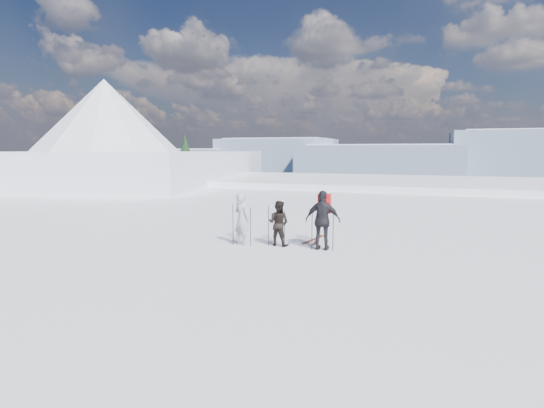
{
  "coord_description": "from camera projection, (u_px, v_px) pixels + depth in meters",
  "views": [
    {
      "loc": [
        2.31,
        -9.89,
        3.14
      ],
      "look_at": [
        -2.24,
        3.0,
        1.4
      ],
      "focal_mm": 28.0,
      "sensor_mm": 36.0,
      "label": 1
    }
  ],
  "objects": [
    {
      "name": "skier_dark",
      "position": [
        279.0,
        223.0,
        13.96
      ],
      "size": [
        0.8,
        0.66,
        1.5
      ],
      "primitive_type": "imported",
      "rotation": [
        0.0,
        0.0,
        3.01
      ],
      "color": "black",
      "rests_on": "ground"
    },
    {
      "name": "near_ridge",
      "position": [
        145.0,
        210.0,
        47.07
      ],
      "size": [
        31.37,
        35.68,
        25.62
      ],
      "color": "white",
      "rests_on": "ground"
    },
    {
      "name": "lake_basin",
      "position": [
        392.0,
        255.0,
        39.3
      ],
      "size": [
        820.0,
        820.0,
        71.62
      ],
      "color": "white",
      "rests_on": "ground"
    },
    {
      "name": "skis_loose",
      "position": [
        315.0,
        240.0,
        14.9
      ],
      "size": [
        0.49,
        1.7,
        0.03
      ],
      "color": "black",
      "rests_on": "ground"
    },
    {
      "name": "skier_pack",
      "position": [
        323.0,
        220.0,
        13.33
      ],
      "size": [
        1.13,
        0.52,
        1.89
      ],
      "primitive_type": "imported",
      "rotation": [
        0.0,
        0.0,
        3.19
      ],
      "color": "black",
      "rests_on": "ground"
    },
    {
      "name": "backpack",
      "position": [
        325.0,
        180.0,
        13.41
      ],
      "size": [
        0.41,
        0.25,
        0.62
      ],
      "primitive_type": "cube",
      "rotation": [
        0.0,
        0.0,
        3.19
      ],
      "color": "red",
      "rests_on": "skier_pack"
    },
    {
      "name": "ski_poles",
      "position": [
        279.0,
        228.0,
        13.76
      ],
      "size": [
        3.34,
        0.36,
        1.36
      ],
      "color": "black",
      "rests_on": "ground"
    },
    {
      "name": "far_mountain_range",
      "position": [
        451.0,
        160.0,
        426.96
      ],
      "size": [
        770.0,
        110.0,
        53.0
      ],
      "color": "slate",
      "rests_on": "ground"
    },
    {
      "name": "skier_grey",
      "position": [
        242.0,
        219.0,
        14.07
      ],
      "size": [
        0.75,
        0.65,
        1.75
      ],
      "primitive_type": "imported",
      "rotation": [
        0.0,
        0.0,
        2.71
      ],
      "color": "#9EA2AC",
      "rests_on": "ground"
    }
  ]
}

